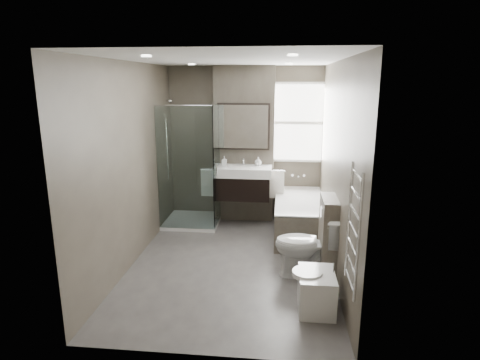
# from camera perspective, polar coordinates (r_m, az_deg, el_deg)

# --- Properties ---
(room) EXTENTS (2.70, 3.90, 2.70)m
(room) POSITION_cam_1_polar(r_m,az_deg,el_deg) (5.06, -1.19, 1.88)
(room) COLOR #514D4A
(room) RESTS_ON ground
(vanity_pier) EXTENTS (1.00, 0.25, 2.60)m
(vanity_pier) POSITION_cam_1_polar(r_m,az_deg,el_deg) (6.80, 0.63, 4.99)
(vanity_pier) COLOR #534D42
(vanity_pier) RESTS_ON ground
(vanity) EXTENTS (0.95, 0.47, 0.66)m
(vanity) POSITION_cam_1_polar(r_m,az_deg,el_deg) (6.57, 0.34, -0.30)
(vanity) COLOR black
(vanity) RESTS_ON vanity_pier
(mirror_cabinet) EXTENTS (0.86, 0.08, 0.76)m
(mirror_cabinet) POSITION_cam_1_polar(r_m,az_deg,el_deg) (6.59, 0.51, 7.61)
(mirror_cabinet) COLOR black
(mirror_cabinet) RESTS_ON vanity_pier
(towel_left) EXTENTS (0.24, 0.06, 0.44)m
(towel_left) POSITION_cam_1_polar(r_m,az_deg,el_deg) (6.63, -4.50, -0.40)
(towel_left) COLOR white
(towel_left) RESTS_ON vanity_pier
(towel_right) EXTENTS (0.24, 0.06, 0.44)m
(towel_right) POSITION_cam_1_polar(r_m,az_deg,el_deg) (6.53, 5.22, -0.64)
(towel_right) COLOR white
(towel_right) RESTS_ON vanity_pier
(shower_enclosure) EXTENTS (0.90, 0.90, 2.00)m
(shower_enclosure) POSITION_cam_1_polar(r_m,az_deg,el_deg) (6.68, -6.16, -2.37)
(shower_enclosure) COLOR white
(shower_enclosure) RESTS_ON ground
(bathtub) EXTENTS (0.75, 1.60, 0.57)m
(bathtub) POSITION_cam_1_polar(r_m,az_deg,el_deg) (6.36, 8.41, -4.94)
(bathtub) COLOR #534D42
(bathtub) RESTS_ON ground
(window) EXTENTS (0.98, 0.06, 1.33)m
(window) POSITION_cam_1_polar(r_m,az_deg,el_deg) (6.83, 8.33, 8.06)
(window) COLOR white
(window) RESTS_ON room
(toilet) EXTENTS (0.83, 0.52, 0.81)m
(toilet) POSITION_cam_1_polar(r_m,az_deg,el_deg) (5.02, 9.63, -9.13)
(toilet) COLOR white
(toilet) RESTS_ON ground
(cistern_box) EXTENTS (0.19, 0.55, 1.00)m
(cistern_box) POSITION_cam_1_polar(r_m,az_deg,el_deg) (5.06, 12.37, -7.95)
(cistern_box) COLOR #534D42
(cistern_box) RESTS_ON ground
(bidet) EXTENTS (0.44, 0.52, 0.54)m
(bidet) POSITION_cam_1_polar(r_m,az_deg,el_deg) (4.44, 10.72, -15.14)
(bidet) COLOR white
(bidet) RESTS_ON ground
(towel_radiator) EXTENTS (0.03, 0.49, 1.10)m
(towel_radiator) POSITION_cam_1_polar(r_m,az_deg,el_deg) (3.60, 15.86, -6.77)
(towel_radiator) COLOR silver
(towel_radiator) RESTS_ON room
(soap_bottle_a) EXTENTS (0.07, 0.08, 0.17)m
(soap_bottle_a) POSITION_cam_1_polar(r_m,az_deg,el_deg) (6.54, -2.25, 2.69)
(soap_bottle_a) COLOR white
(soap_bottle_a) RESTS_ON vanity
(soap_bottle_b) EXTENTS (0.11, 0.11, 0.14)m
(soap_bottle_b) POSITION_cam_1_polar(r_m,az_deg,el_deg) (6.59, 2.59, 2.68)
(soap_bottle_b) COLOR white
(soap_bottle_b) RESTS_ON vanity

